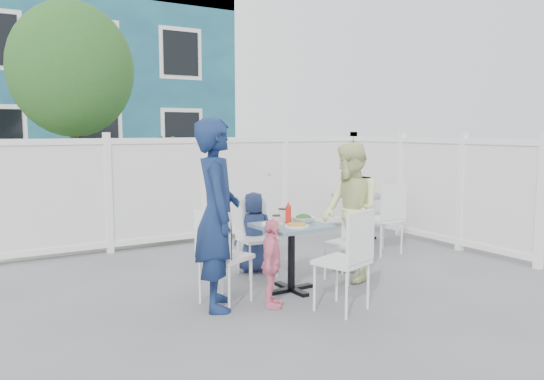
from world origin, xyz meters
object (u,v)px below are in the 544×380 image
chair_right (350,236)px  chair_back (255,231)px  boy (254,232)px  chair_near (349,253)px  woman (350,212)px  spare_table (362,205)px  toddler (272,264)px  main_table (291,240)px  chair_left (220,249)px  man (217,214)px

chair_right → chair_back: size_ratio=0.98×
boy → chair_back: bearing=89.2°
chair_right → chair_near: size_ratio=0.89×
chair_back → woman: (0.81, -0.79, 0.27)m
spare_table → toddler: 3.43m
main_table → woman: bearing=1.2°
chair_left → chair_back: 1.17m
chair_near → boy: boy is taller
woman → main_table: bearing=-73.1°
chair_right → chair_near: chair_near is taller
woman → toddler: (-1.26, -0.36, -0.36)m
chair_right → man: man is taller
chair_back → spare_table: bearing=-157.3°
chair_near → boy: bearing=73.8°
spare_table → boy: 2.43m
spare_table → chair_right: (-1.52, -1.57, -0.05)m
chair_right → chair_near: (-0.73, -0.89, 0.06)m
chair_back → toddler: chair_back is taller
man → boy: bearing=-22.0°
spare_table → woman: (-1.55, -1.61, 0.23)m
man → toddler: size_ratio=2.11×
main_table → chair_near: (0.11, -0.84, 0.01)m
spare_table → man: size_ratio=0.39×
chair_left → woman: (1.65, 0.03, 0.24)m
man → toddler: man is taller
man → woman: size_ratio=1.15×
main_table → boy: bearing=87.7°
chair_left → chair_near: 1.25m
chair_near → toddler: chair_near is taller
main_table → chair_near: 0.84m
chair_back → chair_near: 1.64m
chair_left → chair_right: bearing=67.6°
chair_near → woman: (0.70, 0.85, 0.22)m
spare_table → chair_back: chair_back is taller
chair_back → woman: size_ratio=0.56×
boy → toddler: size_ratio=1.13×
main_table → chair_left: chair_left is taller
chair_near → boy: 1.73m
main_table → boy: 0.89m
toddler → spare_table: bearing=-17.1°
chair_left → chair_near: chair_near is taller
chair_near → toddler: bearing=120.1°
spare_table → chair_back: (-2.35, -0.82, -0.04)m
main_table → woman: woman is taller
chair_near → chair_back: bearing=75.3°
spare_table → man: 3.68m
chair_back → chair_near: bearing=97.3°
woman → spare_table: bearing=151.8°
chair_left → man: (-0.06, -0.07, 0.36)m
man → woman: bearing=-64.9°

